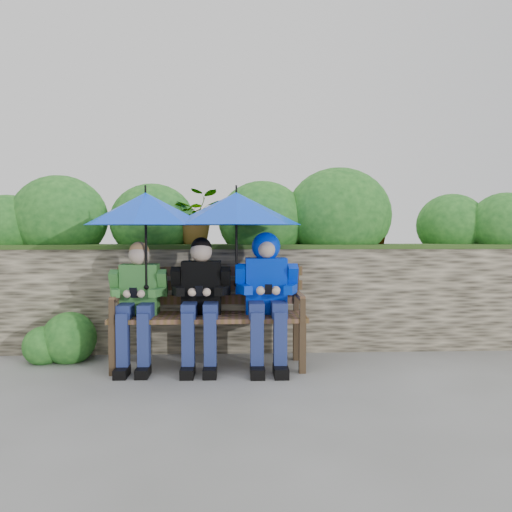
{
  "coord_description": "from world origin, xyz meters",
  "views": [
    {
      "loc": [
        -0.18,
        -4.12,
        1.17
      ],
      "look_at": [
        0.0,
        0.1,
        0.95
      ],
      "focal_mm": 35.0,
      "sensor_mm": 36.0,
      "label": 1
    }
  ],
  "objects_px": {
    "boy_left": "(138,298)",
    "boy_middle": "(201,296)",
    "boy_right": "(267,288)",
    "umbrella_right": "(236,209)",
    "park_bench": "(210,308)",
    "umbrella_left": "(146,209)"
  },
  "relations": [
    {
      "from": "park_bench",
      "to": "boy_middle",
      "type": "height_order",
      "value": "boy_middle"
    },
    {
      "from": "boy_left",
      "to": "boy_right",
      "type": "distance_m",
      "value": 1.09
    },
    {
      "from": "boy_right",
      "to": "umbrella_right",
      "type": "bearing_deg",
      "value": 175.18
    },
    {
      "from": "park_bench",
      "to": "umbrella_right",
      "type": "bearing_deg",
      "value": -11.14
    },
    {
      "from": "boy_right",
      "to": "umbrella_right",
      "type": "xyz_separation_m",
      "value": [
        -0.26,
        0.02,
        0.67
      ]
    },
    {
      "from": "umbrella_left",
      "to": "boy_middle",
      "type": "bearing_deg",
      "value": -1.32
    },
    {
      "from": "umbrella_left",
      "to": "park_bench",
      "type": "bearing_deg",
      "value": 7.03
    },
    {
      "from": "boy_left",
      "to": "umbrella_right",
      "type": "bearing_deg",
      "value": 1.84
    },
    {
      "from": "boy_middle",
      "to": "umbrella_left",
      "type": "distance_m",
      "value": 0.86
    },
    {
      "from": "boy_middle",
      "to": "umbrella_right",
      "type": "xyz_separation_m",
      "value": [
        0.3,
        0.03,
        0.74
      ]
    },
    {
      "from": "boy_left",
      "to": "boy_right",
      "type": "relative_size",
      "value": 0.93
    },
    {
      "from": "boy_middle",
      "to": "boy_right",
      "type": "distance_m",
      "value": 0.56
    },
    {
      "from": "boy_middle",
      "to": "park_bench",
      "type": "bearing_deg",
      "value": 46.44
    },
    {
      "from": "boy_middle",
      "to": "umbrella_right",
      "type": "relative_size",
      "value": 1.0
    },
    {
      "from": "park_bench",
      "to": "umbrella_right",
      "type": "height_order",
      "value": "umbrella_right"
    },
    {
      "from": "boy_left",
      "to": "umbrella_left",
      "type": "relative_size",
      "value": 1.03
    },
    {
      "from": "umbrella_right",
      "to": "park_bench",
      "type": "bearing_deg",
      "value": 168.86
    },
    {
      "from": "boy_left",
      "to": "boy_middle",
      "type": "height_order",
      "value": "boy_middle"
    },
    {
      "from": "park_bench",
      "to": "umbrella_left",
      "type": "relative_size",
      "value": 1.58
    },
    {
      "from": "park_bench",
      "to": "umbrella_right",
      "type": "distance_m",
      "value": 0.89
    },
    {
      "from": "boy_left",
      "to": "boy_right",
      "type": "height_order",
      "value": "boy_right"
    },
    {
      "from": "boy_middle",
      "to": "boy_right",
      "type": "height_order",
      "value": "boy_right"
    }
  ]
}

